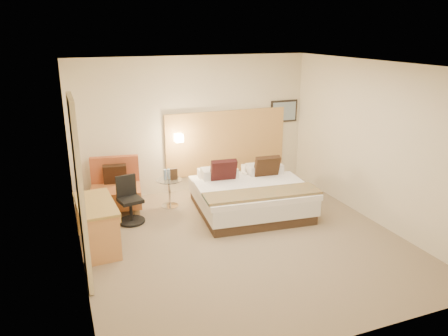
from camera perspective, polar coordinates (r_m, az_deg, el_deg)
name	(u,v)px	position (r m, az deg, el deg)	size (l,w,h in m)	color
floor	(243,241)	(6.98, 2.49, -9.46)	(4.80, 5.00, 0.02)	#816E57
ceiling	(246,64)	(6.23, 2.83, 13.39)	(4.80, 5.00, 0.02)	silver
wall_back	(193,125)	(8.76, -4.02, 5.63)	(4.80, 0.02, 2.70)	beige
wall_front	(348,226)	(4.45, 15.93, -7.30)	(4.80, 0.02, 2.70)	beige
wall_left	(74,177)	(5.96, -19.05, -1.14)	(0.02, 5.00, 2.70)	beige
wall_right	(376,143)	(7.74, 19.22, 3.06)	(0.02, 5.00, 2.70)	beige
headboard_panel	(227,142)	(9.04, 0.35, 3.45)	(2.60, 0.04, 1.30)	tan
art_frame	(284,111)	(9.49, 7.83, 7.37)	(0.62, 0.03, 0.47)	black
art_canvas	(284,111)	(9.47, 7.89, 7.35)	(0.54, 0.01, 0.39)	gray
lamp_arm	(178,137)	(8.63, -6.04, 4.02)	(0.02, 0.02, 0.12)	white
lamp_shade	(179,138)	(8.57, -5.93, 3.93)	(0.15, 0.15, 0.15)	#FFEDC6
curtain	(80,193)	(5.77, -18.30, -3.06)	(0.06, 0.90, 2.42)	beige
bottle_a	(165,175)	(8.08, -7.70, -0.85)	(0.06, 0.06, 0.19)	#8CB1D9
bottle_b	(169,174)	(8.11, -7.25, -0.78)	(0.06, 0.06, 0.19)	#98C0EB
menu_folder	(174,174)	(8.05, -6.56, -0.81)	(0.12, 0.05, 0.21)	#372416
bed	(250,195)	(7.94, 3.36, -3.50)	(2.08, 2.04, 0.94)	#38271C
lounge_chair	(116,189)	(8.25, -13.93, -2.73)	(0.98, 0.89, 0.93)	#A68A4E
side_table	(169,192)	(8.17, -7.14, -3.07)	(0.51, 0.51, 0.53)	silver
desk	(98,212)	(6.80, -16.18, -5.53)	(0.59, 1.19, 0.73)	#A1813F
desk_chair	(130,204)	(7.64, -12.21, -4.58)	(0.53, 0.53, 0.80)	black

